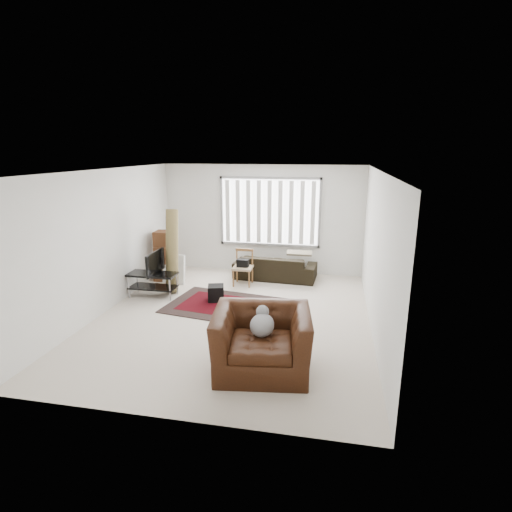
# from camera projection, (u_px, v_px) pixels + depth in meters

# --- Properties ---
(room) EXTENTS (6.00, 6.02, 2.71)m
(room) POSITION_uv_depth(u_px,v_px,m) (240.00, 220.00, 7.53)
(room) COLOR beige
(room) RESTS_ON ground
(persian_rug) EXTENTS (2.56, 1.91, 0.02)m
(persian_rug) POSITION_uv_depth(u_px,v_px,m) (228.00, 306.00, 8.01)
(persian_rug) COLOR black
(persian_rug) RESTS_ON ground
(tv_stand) EXTENTS (1.03, 0.46, 0.51)m
(tv_stand) POSITION_uv_depth(u_px,v_px,m) (153.00, 280.00, 8.47)
(tv_stand) COLOR black
(tv_stand) RESTS_ON ground
(tv) EXTENTS (0.11, 0.83, 0.48)m
(tv) POSITION_uv_depth(u_px,v_px,m) (152.00, 262.00, 8.38)
(tv) COLOR black
(tv) RESTS_ON tv_stand
(subwoofer) EXTENTS (0.40, 0.40, 0.32)m
(subwoofer) POSITION_uv_depth(u_px,v_px,m) (216.00, 293.00, 8.24)
(subwoofer) COLOR black
(subwoofer) RESTS_ON persian_rug
(moving_boxes) EXTENTS (0.50, 0.46, 1.19)m
(moving_boxes) POSITION_uv_depth(u_px,v_px,m) (165.00, 258.00, 9.52)
(moving_boxes) COLOR #57321B
(moving_boxes) RESTS_ON ground
(white_flatpack) EXTENTS (0.55, 0.21, 0.69)m
(white_flatpack) POSITION_uv_depth(u_px,v_px,m) (174.00, 269.00, 9.33)
(white_flatpack) COLOR silver
(white_flatpack) RESTS_ON ground
(rolled_rug) EXTENTS (0.35, 0.66, 1.81)m
(rolled_rug) POSITION_uv_depth(u_px,v_px,m) (172.00, 251.00, 8.72)
(rolled_rug) COLOR olive
(rolled_rug) RESTS_ON ground
(sofa) EXTENTS (2.01, 0.97, 0.76)m
(sofa) POSITION_uv_depth(u_px,v_px,m) (275.00, 263.00, 9.65)
(sofa) COLOR black
(sofa) RESTS_ON ground
(side_chair) EXTENTS (0.44, 0.44, 0.82)m
(side_chair) POSITION_uv_depth(u_px,v_px,m) (243.00, 266.00, 9.20)
(side_chair) COLOR tan
(side_chair) RESTS_ON ground
(armchair) EXTENTS (1.50, 1.35, 1.00)m
(armchair) POSITION_uv_depth(u_px,v_px,m) (262.00, 337.00, 5.61)
(armchair) COLOR #381A0B
(armchair) RESTS_ON ground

